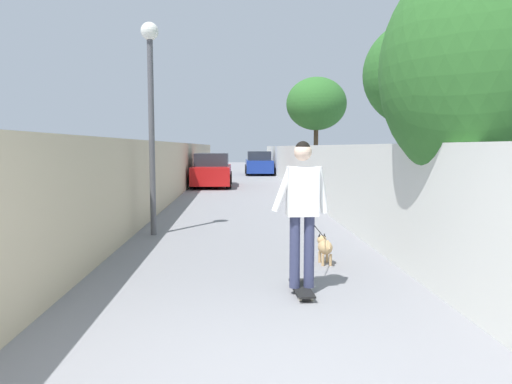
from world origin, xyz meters
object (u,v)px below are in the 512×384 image
tree_right_mid (486,70)px  dog (325,246)px  car_near (212,171)px  tree_right_far (316,104)px  lamp_post (151,91)px  tree_right_near (420,75)px  skateboard (302,288)px  person_skateboarder (302,202)px  car_far (259,164)px

tree_right_mid → dog: bearing=63.3°
tree_right_mid → car_near: 16.71m
tree_right_far → lamp_post: tree_right_far is taller
tree_right_mid → car_near: bearing=15.7°
tree_right_near → skateboard: tree_right_near is taller
tree_right_near → lamp_post: (-0.87, 5.89, -0.48)m
skateboard → lamp_post: bearing=31.4°
tree_right_mid → tree_right_near: bearing=-10.3°
lamp_post → person_skateboarder: size_ratio=2.38×
car_near → car_far: (9.48, -2.61, -0.00)m
tree_right_near → dog: size_ratio=2.57×
tree_right_mid → lamp_post: (3.63, 5.07, 0.11)m
tree_right_near → dog: bearing=141.7°
person_skateboarder → dog: bearing=-20.2°
tree_right_near → dog: 5.49m
person_skateboarder → car_far: 26.00m
tree_right_mid → car_far: bearing=4.2°
person_skateboarder → dog: (1.54, -0.57, -0.88)m
skateboard → car_far: size_ratio=0.21×
car_far → tree_right_far: bearing=-166.8°
dog → lamp_post: bearing=49.7°
tree_right_near → tree_right_far: size_ratio=0.93×
tree_right_near → car_near: bearing=24.8°
car_near → car_far: bearing=-15.4°
tree_right_near → dog: (-3.51, 2.78, -3.17)m
lamp_post → skateboard: lamp_post is taller
dog → tree_right_mid: bearing=-116.7°
tree_right_near → tree_right_mid: tree_right_near is taller
person_skateboarder → tree_right_mid: bearing=-77.6°
tree_right_near → car_far: size_ratio=1.21×
lamp_post → tree_right_near: bearing=-81.6°
car_near → skateboard: bearing=-173.3°
car_near → tree_right_mid: bearing=-164.3°
skateboard → car_near: (16.51, 1.95, 0.65)m
tree_right_mid → tree_right_far: tree_right_far is taller
tree_right_mid → car_far: (25.44, 1.86, -2.14)m
person_skateboarder → dog: size_ratio=1.00×
skateboard → car_near: size_ratio=0.19×
car_near → tree_right_far: bearing=-89.5°
person_skateboarder → tree_right_near: bearing=-33.5°
tree_right_mid → person_skateboarder: (-0.55, 2.52, -1.70)m
tree_right_far → person_skateboarder: (-16.55, 2.88, -2.64)m
tree_right_mid → tree_right_far: bearing=-1.3°
tree_right_far → dog: 15.60m
lamp_post → car_far: lamp_post is taller
lamp_post → car_near: size_ratio=1.02×
tree_right_far → car_near: size_ratio=1.19×
tree_right_near → car_near: (11.46, 5.29, -2.73)m
tree_right_near → car_near: tree_right_near is taller
dog → car_near: size_ratio=0.43×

